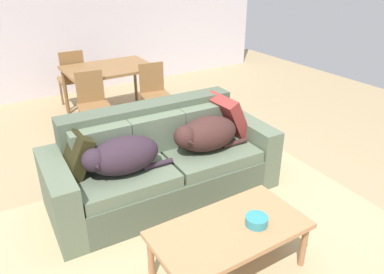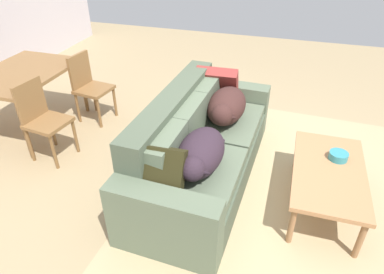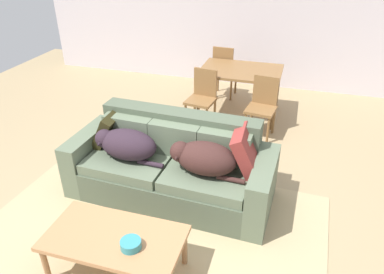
% 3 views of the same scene
% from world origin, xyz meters
% --- Properties ---
extents(ground_plane, '(10.00, 10.00, 0.00)m').
position_xyz_m(ground_plane, '(0.00, 0.00, 0.00)').
color(ground_plane, tan).
extents(back_partition, '(8.00, 0.12, 2.70)m').
position_xyz_m(back_partition, '(0.00, 4.00, 1.35)').
color(back_partition, silver).
rests_on(back_partition, ground).
extents(area_rug, '(3.50, 2.88, 0.01)m').
position_xyz_m(area_rug, '(-0.09, -0.66, 0.01)').
color(area_rug, tan).
rests_on(area_rug, ground).
extents(couch, '(2.29, 1.01, 0.91)m').
position_xyz_m(couch, '(-0.09, 0.24, 0.35)').
color(couch, '#4B5744').
rests_on(couch, ground).
extents(dog_on_left_cushion, '(0.81, 0.40, 0.33)m').
position_xyz_m(dog_on_left_cushion, '(-0.56, 0.10, 0.65)').
color(dog_on_left_cushion, '#2F212C').
rests_on(dog_on_left_cushion, couch).
extents(dog_on_right_cushion, '(0.80, 0.41, 0.34)m').
position_xyz_m(dog_on_right_cushion, '(0.31, 0.07, 0.65)').
color(dog_on_right_cushion, '#3C221E').
rests_on(dog_on_right_cushion, couch).
extents(throw_pillow_by_left_arm, '(0.29, 0.40, 0.41)m').
position_xyz_m(throw_pillow_by_left_arm, '(-0.90, 0.34, 0.66)').
color(throw_pillow_by_left_arm, black).
rests_on(throw_pillow_by_left_arm, couch).
extents(throw_pillow_by_right_arm, '(0.33, 0.47, 0.47)m').
position_xyz_m(throw_pillow_by_right_arm, '(0.72, 0.26, 0.69)').
color(throw_pillow_by_right_arm, maroon).
rests_on(throw_pillow_by_right_arm, couch).
extents(coffee_table, '(1.16, 0.62, 0.43)m').
position_xyz_m(coffee_table, '(-0.17, -0.98, 0.39)').
color(coffee_table, '#B57E51').
rests_on(coffee_table, ground).
extents(bowl_on_coffee_table, '(0.17, 0.17, 0.07)m').
position_xyz_m(bowl_on_coffee_table, '(0.02, -1.05, 0.47)').
color(bowl_on_coffee_table, teal).
rests_on(bowl_on_coffee_table, coffee_table).
extents(dining_table, '(1.26, 0.92, 0.76)m').
position_xyz_m(dining_table, '(0.26, 2.55, 0.69)').
color(dining_table, brown).
rests_on(dining_table, ground).
extents(dining_chair_near_left, '(0.45, 0.45, 0.88)m').
position_xyz_m(dining_chair_near_left, '(-0.21, 1.97, 0.49)').
color(dining_chair_near_left, brown).
rests_on(dining_chair_near_left, ground).
extents(dining_chair_near_right, '(0.45, 0.45, 0.87)m').
position_xyz_m(dining_chair_near_right, '(0.69, 1.94, 0.49)').
color(dining_chair_near_right, brown).
rests_on(dining_chair_near_right, ground).
extents(dining_chair_far_left, '(0.42, 0.42, 0.94)m').
position_xyz_m(dining_chair_far_left, '(-0.14, 3.16, 0.53)').
color(dining_chair_far_left, brown).
rests_on(dining_chair_far_left, ground).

